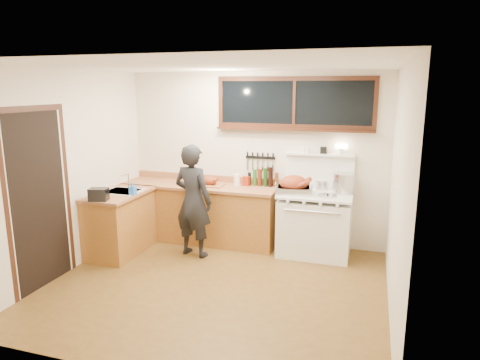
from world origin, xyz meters
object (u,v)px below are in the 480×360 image
(man, at_px, (193,201))
(roast_turkey, at_px, (294,186))
(vintage_stove, at_px, (315,223))
(cutting_board, at_px, (210,182))

(man, height_order, roast_turkey, man)
(vintage_stove, bearing_deg, man, -161.30)
(vintage_stove, xyz_separation_m, roast_turkey, (-0.30, -0.09, 0.54))
(cutting_board, bearing_deg, vintage_stove, -0.57)
(roast_turkey, bearing_deg, vintage_stove, 16.26)
(vintage_stove, distance_m, man, 1.77)
(man, height_order, cutting_board, man)
(roast_turkey, bearing_deg, cutting_board, 175.48)
(vintage_stove, height_order, cutting_board, vintage_stove)
(cutting_board, distance_m, roast_turkey, 1.31)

